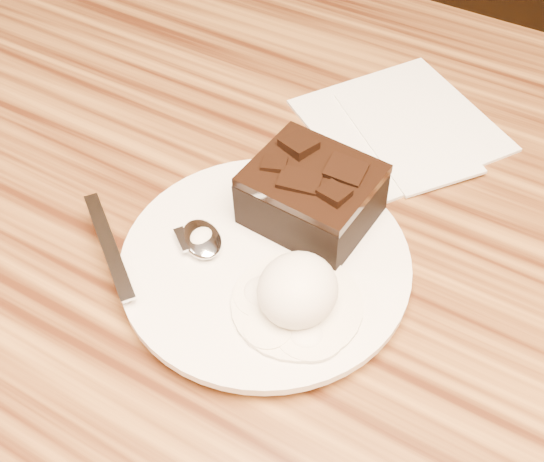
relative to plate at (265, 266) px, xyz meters
The scene contains 8 objects.
plate is the anchor object (origin of this frame).
brownie 0.06m from the plate, 80.65° to the left, with size 0.09×0.08×0.04m, color black.
ice_cream_scoop 0.06m from the plate, 32.16° to the right, with size 0.06×0.06×0.05m, color white.
melt_puddle 0.05m from the plate, 32.16° to the right, with size 0.09×0.09×0.00m, color white.
spoon 0.05m from the plate, 165.73° to the right, with size 0.03×0.17×0.01m, color silver, non-canonical shape.
napkin 0.22m from the plate, 84.27° to the left, with size 0.16×0.16×0.01m, color white.
crumb_a 0.05m from the plate, 31.29° to the right, with size 0.01×0.01×0.00m, color black.
crumb_b 0.04m from the plate, 43.42° to the right, with size 0.01×0.01×0.00m, color black.
Camera 1 is at (0.07, -0.32, 1.17)m, focal length 44.43 mm.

